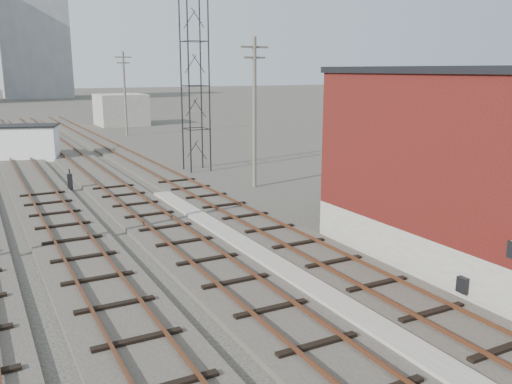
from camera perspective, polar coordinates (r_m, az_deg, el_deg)
ground at (r=62.08m, az=-19.72°, el=5.45°), size 320.00×320.00×0.00m
track_right at (r=42.19m, az=-12.04°, el=2.93°), size 3.20×90.00×0.39m
track_mid_right at (r=41.30m, az=-17.37°, el=2.42°), size 3.20×90.00×0.39m
track_mid_left at (r=40.78m, az=-22.89°, el=1.86°), size 3.20×90.00×0.39m
platform_curb at (r=19.02m, az=3.60°, el=-8.79°), size 0.90×28.00×0.26m
brick_building at (r=21.18m, az=23.09°, el=2.28°), size 6.54×12.20×7.22m
lattice_tower at (r=38.78m, az=-6.48°, el=13.26°), size 1.60×1.60×15.00m
utility_pole_right_a at (r=32.91m, az=-0.16°, el=8.74°), size 1.80×0.24×9.00m
utility_pole_right_b at (r=61.03m, az=-13.65°, el=10.24°), size 1.80×0.24×9.00m
apartment_right at (r=152.08m, az=-22.32°, el=14.07°), size 16.00×12.00×26.00m
shed_right at (r=73.41m, az=-14.02°, el=8.40°), size 6.00×6.00×4.00m
switch_stand at (r=34.09m, az=-18.98°, el=1.04°), size 0.34×0.34×1.26m
site_trailer at (r=47.49m, az=-24.06°, el=4.77°), size 7.23×4.76×2.81m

